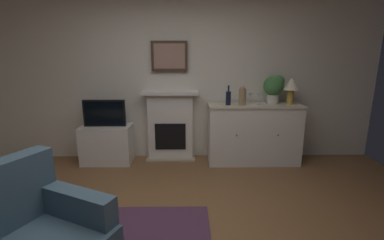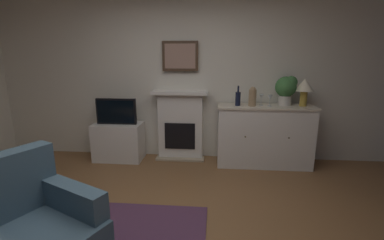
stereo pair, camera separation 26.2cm
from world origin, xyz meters
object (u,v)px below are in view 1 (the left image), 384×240
object	(u,v)px
fireplace_unit	(171,126)
tv_cabinet	(107,144)
wine_glass_center	(259,97)
table_lamp	(291,86)
wine_glass_left	(251,96)
wine_bottle	(228,98)
vase_decorative	(242,96)
framed_picture	(169,56)
sideboard_cabinet	(253,134)
potted_plant_small	(274,87)
tv_set	(104,113)

from	to	relation	value
fireplace_unit	tv_cabinet	size ratio (longest dim) A/B	1.47
wine_glass_center	table_lamp	bearing A→B (deg)	5.89
fireplace_unit	wine_glass_left	size ratio (longest dim) A/B	6.67
wine_bottle	vase_decorative	xyz separation A→B (m)	(0.21, -0.01, 0.03)
framed_picture	wine_bottle	xyz separation A→B (m)	(0.88, -0.27, -0.60)
tv_cabinet	table_lamp	bearing A→B (deg)	-0.31
sideboard_cabinet	wine_bottle	size ratio (longest dim) A/B	4.85
vase_decorative	tv_cabinet	size ratio (longest dim) A/B	0.38
wine_bottle	potted_plant_small	bearing A→B (deg)	7.24
fireplace_unit	wine_bottle	distance (m)	1.02
vase_decorative	potted_plant_small	xyz separation A→B (m)	(0.49, 0.10, 0.12)
wine_glass_center	potted_plant_small	bearing A→B (deg)	21.33
fireplace_unit	framed_picture	size ratio (longest dim) A/B	2.00
wine_glass_left	sideboard_cabinet	bearing A→B (deg)	-16.30
potted_plant_small	vase_decorative	bearing A→B (deg)	-169.01
framed_picture	tv_cabinet	world-z (taller)	framed_picture
tv_set	vase_decorative	bearing A→B (deg)	-1.16
vase_decorative	potted_plant_small	world-z (taller)	potted_plant_small
wine_bottle	tv_set	xyz separation A→B (m)	(-1.85, 0.04, -0.23)
tv_cabinet	sideboard_cabinet	bearing A→B (deg)	-0.38
wine_glass_left	vase_decorative	size ratio (longest dim) A/B	0.59
fireplace_unit	wine_glass_left	world-z (taller)	fireplace_unit
wine_bottle	sideboard_cabinet	bearing A→B (deg)	5.98
sideboard_cabinet	table_lamp	xyz separation A→B (m)	(0.52, 0.00, 0.74)
wine_glass_left	potted_plant_small	world-z (taller)	potted_plant_small
wine_bottle	vase_decorative	bearing A→B (deg)	-1.88
wine_bottle	tv_cabinet	world-z (taller)	wine_bottle
wine_glass_center	vase_decorative	xyz separation A→B (m)	(-0.25, -0.00, 0.02)
wine_glass_left	tv_set	world-z (taller)	wine_glass_left
wine_glass_left	tv_set	xyz separation A→B (m)	(-2.19, -0.03, -0.25)
fireplace_unit	wine_glass_center	world-z (taller)	fireplace_unit
wine_glass_left	wine_glass_center	size ratio (longest dim) A/B	1.00
wine_glass_left	vase_decorative	bearing A→B (deg)	-152.99
wine_bottle	wine_glass_center	distance (m)	0.45
wine_bottle	tv_cabinet	xyz separation A→B (m)	(-1.85, 0.06, -0.73)
sideboard_cabinet	wine_glass_left	distance (m)	0.58
wine_bottle	table_lamp	bearing A→B (deg)	2.65
wine_glass_left	tv_cabinet	distance (m)	2.32
sideboard_cabinet	tv_cabinet	world-z (taller)	sideboard_cabinet
tv_set	table_lamp	bearing A→B (deg)	0.17
wine_glass_center	tv_cabinet	distance (m)	2.42
table_lamp	vase_decorative	bearing A→B (deg)	-176.08
wine_glass_center	vase_decorative	world-z (taller)	vase_decorative
table_lamp	potted_plant_small	world-z (taller)	potted_plant_small
potted_plant_small	tv_set	bearing A→B (deg)	-178.80
vase_decorative	tv_cabinet	world-z (taller)	vase_decorative
fireplace_unit	wine_bottle	xyz separation A→B (m)	(0.88, -0.22, 0.48)
table_lamp	wine_glass_center	xyz separation A→B (m)	(-0.48, -0.05, -0.16)
vase_decorative	wine_glass_center	bearing A→B (deg)	0.08
fireplace_unit	potted_plant_small	xyz separation A→B (m)	(1.57, -0.13, 0.63)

